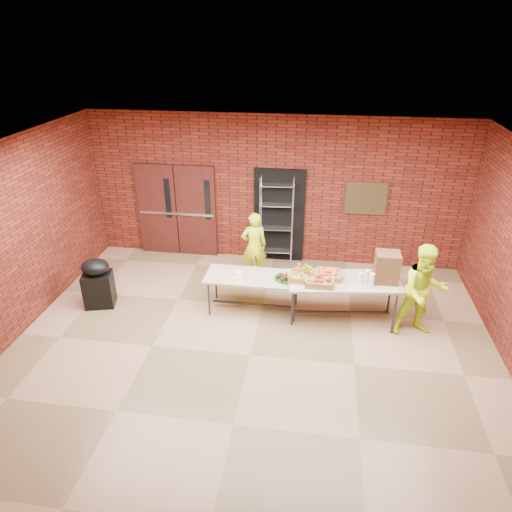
{
  "coord_description": "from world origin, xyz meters",
  "views": [
    {
      "loc": [
        0.93,
        -5.76,
        4.78
      ],
      "look_at": [
        -0.11,
        1.4,
        1.09
      ],
      "focal_mm": 32.0,
      "sensor_mm": 36.0,
      "label": 1
    }
  ],
  "objects": [
    {
      "name": "room",
      "position": [
        0.0,
        0.0,
        1.6
      ],
      "size": [
        8.08,
        7.08,
        3.28
      ],
      "color": "brown",
      "rests_on": "ground"
    },
    {
      "name": "volunteer_woman",
      "position": [
        -0.32,
        2.54,
        0.73
      ],
      "size": [
        0.61,
        0.5,
        1.45
      ],
      "primitive_type": "imported",
      "rotation": [
        0.0,
        0.0,
        3.47
      ],
      "color": "#D6FD1C",
      "rests_on": "room"
    },
    {
      "name": "volunteer_man",
      "position": [
        2.75,
        1.03,
        0.83
      ],
      "size": [
        0.91,
        0.77,
        1.66
      ],
      "primitive_type": "imported",
      "rotation": [
        0.0,
        0.0,
        0.2
      ],
      "color": "#D6FD1C",
      "rests_on": "room"
    },
    {
      "name": "cup_stack_mid",
      "position": [
        1.9,
        1.08,
        0.93
      ],
      "size": [
        0.09,
        0.09,
        0.26
      ],
      "primitive_type": "cylinder",
      "color": "white",
      "rests_on": "table_right"
    },
    {
      "name": "muffin_tray",
      "position": [
        0.44,
        1.31,
        0.76
      ],
      "size": [
        0.41,
        0.41,
        0.1
      ],
      "color": "#1A4F15",
      "rests_on": "table_left"
    },
    {
      "name": "basket_bananas",
      "position": [
        0.75,
        1.18,
        0.86
      ],
      "size": [
        0.46,
        0.36,
        0.14
      ],
      "color": "#A27941",
      "rests_on": "table_right"
    },
    {
      "name": "basket_apples",
      "position": [
        1.03,
        1.06,
        0.87
      ],
      "size": [
        0.48,
        0.37,
        0.15
      ],
      "color": "#A27941",
      "rests_on": "table_right"
    },
    {
      "name": "covered_grill",
      "position": [
        -3.05,
        1.08,
        0.48
      ],
      "size": [
        0.62,
        0.55,
        0.95
      ],
      "rotation": [
        0.0,
        0.0,
        0.26
      ],
      "color": "black",
      "rests_on": "room"
    },
    {
      "name": "table_right",
      "position": [
        1.46,
        1.27,
        0.73
      ],
      "size": [
        2.03,
        1.05,
        0.8
      ],
      "rotation": [
        0.0,
        0.0,
        0.13
      ],
      "color": "tan",
      "rests_on": "room"
    },
    {
      "name": "double_doors",
      "position": [
        -2.2,
        3.44,
        1.05
      ],
      "size": [
        1.78,
        0.12,
        2.1
      ],
      "color": "#421512",
      "rests_on": "room"
    },
    {
      "name": "napkin_box",
      "position": [
        -0.42,
        1.35,
        0.75
      ],
      "size": [
        0.18,
        0.12,
        0.06
      ],
      "primitive_type": "cube",
      "color": "white",
      "rests_on": "table_left"
    },
    {
      "name": "cup_stack_back",
      "position": [
        1.83,
        1.24,
        0.92
      ],
      "size": [
        0.08,
        0.08,
        0.24
      ],
      "primitive_type": "cylinder",
      "color": "white",
      "rests_on": "table_right"
    },
    {
      "name": "cup_stack_front",
      "position": [
        1.72,
        1.19,
        0.91
      ],
      "size": [
        0.07,
        0.07,
        0.21
      ],
      "primitive_type": "cylinder",
      "color": "white",
      "rests_on": "table_right"
    },
    {
      "name": "coffee_dispenser",
      "position": [
        2.16,
        1.35,
        1.07
      ],
      "size": [
        0.41,
        0.36,
        0.54
      ],
      "primitive_type": "cube",
      "color": "brown",
      "rests_on": "table_right"
    },
    {
      "name": "table_left",
      "position": [
        -0.15,
        1.33,
        0.66
      ],
      "size": [
        1.74,
        0.74,
        0.72
      ],
      "rotation": [
        0.0,
        0.0,
        -0.01
      ],
      "color": "tan",
      "rests_on": "room"
    },
    {
      "name": "wire_rack",
      "position": [
        0.06,
        3.32,
        0.97
      ],
      "size": [
        0.73,
        0.29,
        1.95
      ],
      "primitive_type": null,
      "rotation": [
        0.0,
        0.0,
        0.07
      ],
      "color": "#B9BAC1",
      "rests_on": "room"
    },
    {
      "name": "basket_oranges",
      "position": [
        1.2,
        1.31,
        0.86
      ],
      "size": [
        0.47,
        0.36,
        0.15
      ],
      "color": "#A27941",
      "rests_on": "table_right"
    },
    {
      "name": "dark_doorway",
      "position": [
        0.1,
        3.46,
        1.05
      ],
      "size": [
        1.1,
        0.06,
        2.1
      ],
      "primitive_type": "cube",
      "color": "black",
      "rests_on": "room"
    },
    {
      "name": "bronze_plaque",
      "position": [
        1.9,
        3.45,
        1.55
      ],
      "size": [
        0.85,
        0.04,
        0.7
      ],
      "primitive_type": "cube",
      "color": "#41321A",
      "rests_on": "room"
    }
  ]
}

